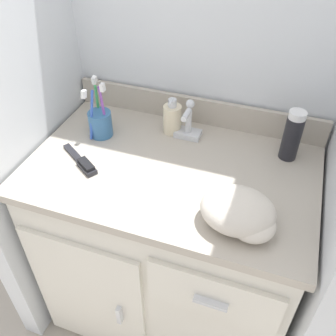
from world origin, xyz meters
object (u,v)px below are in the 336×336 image
Objects in this scene: toothbrush_cup at (100,122)px; hairbrush at (83,163)px; shaving_cream_can at (292,136)px; hand_towel at (241,213)px; soap_dispenser at (172,118)px.

hairbrush is at bearing -82.81° from toothbrush_cup.
shaving_cream_can reaches higher than hand_towel.
hand_towel is (-0.09, -0.35, -0.04)m from shaving_cream_can.
soap_dispenser is at bearing 23.98° from toothbrush_cup.
toothbrush_cup reaches higher than hand_towel.
hairbrush is at bearing -127.07° from soap_dispenser.
soap_dispenser is 0.79× the size of shaving_cream_can.
toothbrush_cup is at bearing -171.85° from shaving_cream_can.
soap_dispenser is (0.23, 0.10, 0.00)m from toothbrush_cup.
hand_towel is at bearing -104.60° from shaving_cream_can.
shaving_cream_can reaches higher than soap_dispenser.
hairbrush is (-0.21, -0.27, -0.04)m from soap_dispenser.
shaving_cream_can is at bearing -1.61° from soap_dispenser.
toothbrush_cup is at bearing 130.44° from hairbrush.
soap_dispenser is at bearing 178.39° from shaving_cream_can.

